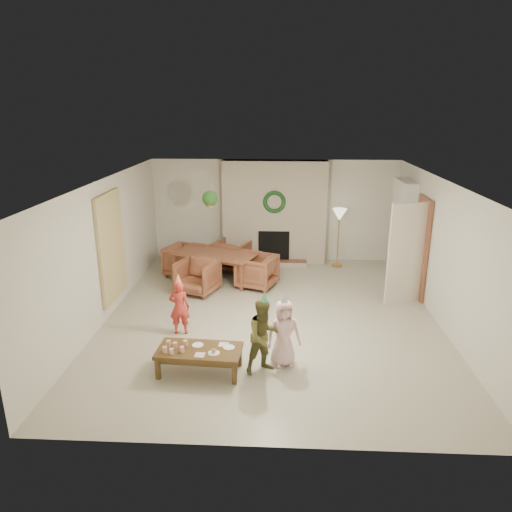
# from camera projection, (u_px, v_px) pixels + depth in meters

# --- Properties ---
(floor) EXTENTS (7.00, 7.00, 0.00)m
(floor) POSITION_uv_depth(u_px,v_px,m) (271.00, 317.00, 8.72)
(floor) COLOR #B7B29E
(floor) RESTS_ON ground
(ceiling) EXTENTS (7.00, 7.00, 0.00)m
(ceiling) POSITION_uv_depth(u_px,v_px,m) (273.00, 182.00, 7.96)
(ceiling) COLOR white
(ceiling) RESTS_ON wall_back
(wall_back) EXTENTS (7.00, 0.00, 7.00)m
(wall_back) POSITION_uv_depth(u_px,v_px,m) (274.00, 211.00, 11.67)
(wall_back) COLOR silver
(wall_back) RESTS_ON floor
(wall_front) EXTENTS (7.00, 0.00, 7.00)m
(wall_front) POSITION_uv_depth(u_px,v_px,m) (265.00, 350.00, 5.01)
(wall_front) COLOR silver
(wall_front) RESTS_ON floor
(wall_left) EXTENTS (0.00, 7.00, 7.00)m
(wall_left) POSITION_uv_depth(u_px,v_px,m) (105.00, 250.00, 8.49)
(wall_left) COLOR silver
(wall_left) RESTS_ON floor
(wall_right) EXTENTS (0.00, 7.00, 7.00)m
(wall_right) POSITION_uv_depth(u_px,v_px,m) (444.00, 255.00, 8.20)
(wall_right) COLOR silver
(wall_right) RESTS_ON floor
(fireplace_mass) EXTENTS (2.50, 0.40, 2.50)m
(fireplace_mass) POSITION_uv_depth(u_px,v_px,m) (274.00, 212.00, 11.48)
(fireplace_mass) COLOR brown
(fireplace_mass) RESTS_ON floor
(fireplace_hearth) EXTENTS (1.60, 0.30, 0.12)m
(fireplace_hearth) POSITION_uv_depth(u_px,v_px,m) (274.00, 263.00, 11.51)
(fireplace_hearth) COLOR maroon
(fireplace_hearth) RESTS_ON floor
(fireplace_firebox) EXTENTS (0.75, 0.12, 0.75)m
(fireplace_firebox) POSITION_uv_depth(u_px,v_px,m) (274.00, 246.00, 11.56)
(fireplace_firebox) COLOR black
(fireplace_firebox) RESTS_ON floor
(fireplace_wreath) EXTENTS (0.54, 0.10, 0.54)m
(fireplace_wreath) POSITION_uv_depth(u_px,v_px,m) (274.00, 202.00, 11.17)
(fireplace_wreath) COLOR #18421F
(fireplace_wreath) RESTS_ON fireplace_mass
(floor_lamp_base) EXTENTS (0.26, 0.26, 0.03)m
(floor_lamp_base) POSITION_uv_depth(u_px,v_px,m) (337.00, 265.00, 11.50)
(floor_lamp_base) COLOR gold
(floor_lamp_base) RESTS_ON floor
(floor_lamp_post) EXTENTS (0.03, 0.03, 1.28)m
(floor_lamp_post) POSITION_uv_depth(u_px,v_px,m) (338.00, 240.00, 11.30)
(floor_lamp_post) COLOR gold
(floor_lamp_post) RESTS_ON floor
(floor_lamp_shade) EXTENTS (0.34, 0.34, 0.28)m
(floor_lamp_shade) POSITION_uv_depth(u_px,v_px,m) (340.00, 215.00, 11.12)
(floor_lamp_shade) COLOR beige
(floor_lamp_shade) RESTS_ON floor_lamp_post
(bookshelf_carcass) EXTENTS (0.30, 1.00, 2.20)m
(bookshelf_carcass) POSITION_uv_depth(u_px,v_px,m) (402.00, 230.00, 10.44)
(bookshelf_carcass) COLOR white
(bookshelf_carcass) RESTS_ON floor
(bookshelf_shelf_a) EXTENTS (0.30, 0.92, 0.03)m
(bookshelf_shelf_a) POSITION_uv_depth(u_px,v_px,m) (398.00, 258.00, 10.64)
(bookshelf_shelf_a) COLOR white
(bookshelf_shelf_a) RESTS_ON bookshelf_carcass
(bookshelf_shelf_b) EXTENTS (0.30, 0.92, 0.03)m
(bookshelf_shelf_b) POSITION_uv_depth(u_px,v_px,m) (400.00, 241.00, 10.52)
(bookshelf_shelf_b) COLOR white
(bookshelf_shelf_b) RESTS_ON bookshelf_carcass
(bookshelf_shelf_c) EXTENTS (0.30, 0.92, 0.03)m
(bookshelf_shelf_c) POSITION_uv_depth(u_px,v_px,m) (402.00, 223.00, 10.40)
(bookshelf_shelf_c) COLOR white
(bookshelf_shelf_c) RESTS_ON bookshelf_carcass
(bookshelf_shelf_d) EXTENTS (0.30, 0.92, 0.03)m
(bookshelf_shelf_d) POSITION_uv_depth(u_px,v_px,m) (403.00, 206.00, 10.27)
(bookshelf_shelf_d) COLOR white
(bookshelf_shelf_d) RESTS_ON bookshelf_carcass
(books_row_lower) EXTENTS (0.20, 0.40, 0.24)m
(books_row_lower) POSITION_uv_depth(u_px,v_px,m) (399.00, 254.00, 10.45)
(books_row_lower) COLOR maroon
(books_row_lower) RESTS_ON bookshelf_shelf_a
(books_row_mid) EXTENTS (0.20, 0.44, 0.24)m
(books_row_mid) POSITION_uv_depth(u_px,v_px,m) (399.00, 234.00, 10.52)
(books_row_mid) COLOR navy
(books_row_mid) RESTS_ON bookshelf_shelf_b
(books_row_upper) EXTENTS (0.20, 0.36, 0.22)m
(books_row_upper) POSITION_uv_depth(u_px,v_px,m) (402.00, 219.00, 10.26)
(books_row_upper) COLOR gold
(books_row_upper) RESTS_ON bookshelf_shelf_c
(door_frame) EXTENTS (0.05, 0.86, 2.04)m
(door_frame) POSITION_uv_depth(u_px,v_px,m) (421.00, 248.00, 9.41)
(door_frame) COLOR brown
(door_frame) RESTS_ON floor
(door_leaf) EXTENTS (0.77, 0.32, 2.00)m
(door_leaf) POSITION_uv_depth(u_px,v_px,m) (406.00, 254.00, 9.07)
(door_leaf) COLOR beige
(door_leaf) RESTS_ON floor
(curtain_panel) EXTENTS (0.06, 1.20, 2.00)m
(curtain_panel) POSITION_uv_depth(u_px,v_px,m) (111.00, 247.00, 8.68)
(curtain_panel) COLOR beige
(curtain_panel) RESTS_ON wall_left
(dining_table) EXTENTS (2.05, 1.58, 0.64)m
(dining_table) POSITION_uv_depth(u_px,v_px,m) (216.00, 267.00, 10.47)
(dining_table) COLOR brown
(dining_table) RESTS_ON floor
(dining_chair_near) EXTENTS (0.97, 0.99, 0.70)m
(dining_chair_near) POSITION_uv_depth(u_px,v_px,m) (197.00, 277.00, 9.76)
(dining_chair_near) COLOR brown
(dining_chair_near) RESTS_ON floor
(dining_chair_far) EXTENTS (0.97, 0.99, 0.70)m
(dining_chair_far) POSITION_uv_depth(u_px,v_px,m) (231.00, 255.00, 11.15)
(dining_chair_far) COLOR brown
(dining_chair_far) RESTS_ON floor
(dining_chair_left) EXTENTS (0.99, 0.97, 0.70)m
(dining_chair_left) POSITION_uv_depth(u_px,v_px,m) (185.00, 261.00, 10.76)
(dining_chair_left) COLOR brown
(dining_chair_left) RESTS_ON floor
(dining_chair_right) EXTENTS (0.99, 0.97, 0.70)m
(dining_chair_right) POSITION_uv_depth(u_px,v_px,m) (257.00, 271.00, 10.08)
(dining_chair_right) COLOR brown
(dining_chair_right) RESTS_ON floor
(hanging_plant_cord) EXTENTS (0.01, 0.01, 0.70)m
(hanging_plant_cord) POSITION_uv_depth(u_px,v_px,m) (210.00, 187.00, 9.56)
(hanging_plant_cord) COLOR tan
(hanging_plant_cord) RESTS_ON ceiling
(hanging_plant_pot) EXTENTS (0.16, 0.16, 0.12)m
(hanging_plant_pot) POSITION_uv_depth(u_px,v_px,m) (210.00, 204.00, 9.67)
(hanging_plant_pot) COLOR #9D6032
(hanging_plant_pot) RESTS_ON hanging_plant_cord
(hanging_plant_foliage) EXTENTS (0.32, 0.32, 0.32)m
(hanging_plant_foliage) POSITION_uv_depth(u_px,v_px,m) (210.00, 198.00, 9.63)
(hanging_plant_foliage) COLOR #194416
(hanging_plant_foliage) RESTS_ON hanging_plant_pot
(coffee_table_top) EXTENTS (1.25, 0.68, 0.06)m
(coffee_table_top) POSITION_uv_depth(u_px,v_px,m) (199.00, 351.00, 6.82)
(coffee_table_top) COLOR #51391B
(coffee_table_top) RESTS_ON floor
(coffee_table_apron) EXTENTS (1.15, 0.58, 0.07)m
(coffee_table_apron) POSITION_uv_depth(u_px,v_px,m) (199.00, 355.00, 6.84)
(coffee_table_apron) COLOR #51391B
(coffee_table_apron) RESTS_ON floor
(coffee_leg_fl) EXTENTS (0.07, 0.07, 0.32)m
(coffee_leg_fl) POSITION_uv_depth(u_px,v_px,m) (158.00, 369.00, 6.70)
(coffee_leg_fl) COLOR #51391B
(coffee_leg_fl) RESTS_ON floor
(coffee_leg_fr) EXTENTS (0.07, 0.07, 0.32)m
(coffee_leg_fr) POSITION_uv_depth(u_px,v_px,m) (234.00, 374.00, 6.58)
(coffee_leg_fr) COLOR #51391B
(coffee_leg_fr) RESTS_ON floor
(coffee_leg_bl) EXTENTS (0.07, 0.07, 0.32)m
(coffee_leg_bl) POSITION_uv_depth(u_px,v_px,m) (168.00, 352.00, 7.17)
(coffee_leg_bl) COLOR #51391B
(coffee_leg_bl) RESTS_ON floor
(coffee_leg_br) EXTENTS (0.07, 0.07, 0.32)m
(coffee_leg_br) POSITION_uv_depth(u_px,v_px,m) (240.00, 356.00, 7.05)
(coffee_leg_br) COLOR #51391B
(coffee_leg_br) RESTS_ON floor
(cup_a) EXTENTS (0.07, 0.07, 0.08)m
(cup_a) POSITION_uv_depth(u_px,v_px,m) (165.00, 349.00, 6.71)
(cup_a) COLOR white
(cup_a) RESTS_ON coffee_table_top
(cup_b) EXTENTS (0.07, 0.07, 0.08)m
(cup_b) POSITION_uv_depth(u_px,v_px,m) (169.00, 343.00, 6.89)
(cup_b) COLOR white
(cup_b) RESTS_ON coffee_table_top
(cup_c) EXTENTS (0.07, 0.07, 0.08)m
(cup_c) POSITION_uv_depth(u_px,v_px,m) (172.00, 351.00, 6.66)
(cup_c) COLOR white
(cup_c) RESTS_ON coffee_table_top
(cup_d) EXTENTS (0.07, 0.07, 0.08)m
(cup_d) POSITION_uv_depth(u_px,v_px,m) (175.00, 345.00, 6.83)
(cup_d) COLOR white
(cup_d) RESTS_ON coffee_table_top
(cup_e) EXTENTS (0.07, 0.07, 0.08)m
(cup_e) POSITION_uv_depth(u_px,v_px,m) (182.00, 349.00, 6.71)
(cup_e) COLOR white
(cup_e) RESTS_ON coffee_table_top
(cup_f) EXTENTS (0.07, 0.07, 0.08)m
(cup_f) POSITION_uv_depth(u_px,v_px,m) (185.00, 343.00, 6.89)
(cup_f) COLOR white
(cup_f) RESTS_ON coffee_table_top
(plate_a) EXTENTS (0.18, 0.18, 0.01)m
(plate_a) POSITION_uv_depth(u_px,v_px,m) (198.00, 345.00, 6.92)
(plate_a) COLOR white
(plate_a) RESTS_ON coffee_table_top
(plate_b) EXTENTS (0.18, 0.18, 0.01)m
(plate_b) POSITION_uv_depth(u_px,v_px,m) (214.00, 353.00, 6.69)
(plate_b) COLOR white
(plate_b) RESTS_ON coffee_table_top
(plate_c) EXTENTS (0.18, 0.18, 0.01)m
(plate_c) POSITION_uv_depth(u_px,v_px,m) (229.00, 347.00, 6.85)
(plate_c) COLOR white
(plate_c) RESTS_ON coffee_table_top
(food_scoop) EXTENTS (0.07, 0.07, 0.07)m
(food_scoop) POSITION_uv_depth(u_px,v_px,m) (214.00, 351.00, 6.68)
(food_scoop) COLOR tan
(food_scoop) RESTS_ON plate_b
(napkin_left) EXTENTS (0.15, 0.15, 0.01)m
(napkin_left) POSITION_uv_depth(u_px,v_px,m) (200.00, 355.00, 6.64)
(napkin_left) COLOR #EAADC6
(napkin_left) RESTS_ON coffee_table_top
(napkin_right) EXTENTS (0.15, 0.15, 0.01)m
(napkin_right) POSITION_uv_depth(u_px,v_px,m) (224.00, 345.00, 6.93)
(napkin_right) COLOR #EAADC6
(napkin_right) RESTS_ON coffee_table_top
(child_red) EXTENTS (0.36, 0.24, 0.95)m
(child_red) POSITION_uv_depth(u_px,v_px,m) (179.00, 307.00, 7.96)
(child_red) COLOR red
(child_red) RESTS_ON floor
(party_hat_red) EXTENTS (0.16, 0.16, 0.18)m
(party_hat_red) POSITION_uv_depth(u_px,v_px,m) (178.00, 279.00, 7.80)
(party_hat_red) COLOR #F4B951
(party_hat_red) RESTS_ON child_red
(child_plaid) EXTENTS (0.69, 0.64, 1.13)m
(child_plaid) POSITION_uv_depth(u_px,v_px,m) (264.00, 336.00, 6.78)
(child_plaid) COLOR brown
(child_plaid) RESTS_ON floor
(party_hat_plaid) EXTENTS (0.15, 0.15, 0.19)m
(party_hat_plaid) POSITION_uv_depth(u_px,v_px,m) (264.00, 297.00, 6.59)
(party_hat_plaid) COLOR #52BF76
(party_hat_plaid) RESTS_ON child_plaid
(child_pink) EXTENTS (0.57, 0.45, 1.03)m
(child_pink) POSITION_uv_depth(u_px,v_px,m) (284.00, 333.00, 6.98)
(child_pink) COLOR #FECBD3
(child_pink) RESTS_ON floor
(party_hat_pink) EXTENTS (0.15, 0.15, 0.18)m
(party_hat_pink) POSITION_uv_depth(u_px,v_px,m) (284.00, 298.00, 6.81)
(party_hat_pink) COLOR silver
(party_hat_pink) RESTS_ON child_pink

